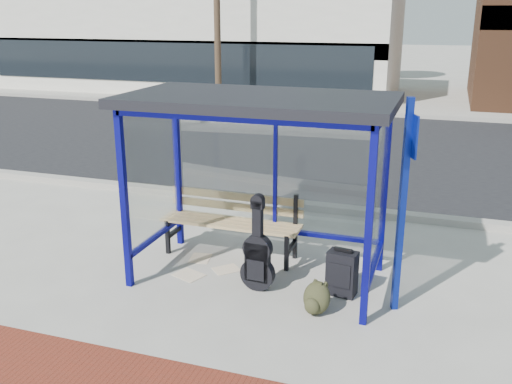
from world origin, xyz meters
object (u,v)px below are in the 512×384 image
(bench, at_px, (232,219))
(guitar_bag, at_px, (258,258))
(suitcase, at_px, (342,273))
(backpack, at_px, (316,299))

(bench, relative_size, guitar_bag, 1.70)
(suitcase, xyz_separation_m, backpack, (-0.20, -0.56, -0.10))
(suitcase, bearing_deg, bench, 165.08)
(suitcase, bearing_deg, backpack, -100.58)
(bench, height_order, suitcase, bench)
(bench, bearing_deg, guitar_bag, -53.09)
(guitar_bag, relative_size, backpack, 3.03)
(guitar_bag, height_order, suitcase, guitar_bag)
(bench, bearing_deg, suitcase, -23.03)
(suitcase, bearing_deg, guitar_bag, -160.85)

